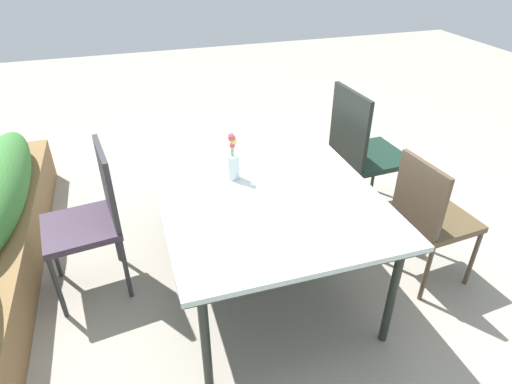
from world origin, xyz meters
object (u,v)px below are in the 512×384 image
Objects in this scene: dining_table at (256,181)px; potted_plant at (235,140)px; chair_near_left at (430,214)px; flower_vase at (233,161)px; chair_near_right at (362,147)px; chair_far_side at (92,214)px.

potted_plant is at bearing -9.93° from dining_table.
flower_vase reaches higher than chair_near_left.
chair_near_left is at bearing -1.90° from chair_near_right.
chair_near_right reaches higher than potted_plant.
chair_near_right is at bearing -70.17° from flower_vase.
chair_near_right is at bearing -90.03° from chair_far_side.
flower_vase reaches higher than dining_table.
chair_far_side reaches higher than dining_table.
chair_far_side reaches higher than chair_near_left.
chair_near_right reaches higher than chair_far_side.
potted_plant is (1.50, -0.40, -0.60)m from flower_vase.
flower_vase is (0.00, 0.14, 0.16)m from dining_table.
dining_table is 1.04m from chair_near_right.
potted_plant is (1.50, -0.26, -0.44)m from dining_table.
chair_near_right is (0.40, -0.95, -0.10)m from dining_table.
potted_plant is at bearing -151.42° from chair_near_right.
dining_table is 1.75× the size of chair_near_right.
chair_near_right reaches higher than dining_table.
potted_plant is (1.11, 0.69, -0.34)m from chair_near_right.
chair_near_right reaches higher than flower_vase.
flower_vase is (0.41, 1.11, 0.33)m from chair_near_left.
flower_vase is (-0.39, 1.09, 0.26)m from chair_near_right.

